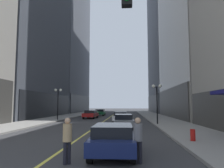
# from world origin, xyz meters

# --- Properties ---
(ground_plane) EXTENTS (200.00, 200.00, 0.00)m
(ground_plane) POSITION_xyz_m (0.00, 35.00, 0.00)
(ground_plane) COLOR #38383A
(sidewalk_left) EXTENTS (4.50, 78.00, 0.15)m
(sidewalk_left) POSITION_xyz_m (-8.25, 35.00, 0.07)
(sidewalk_left) COLOR gray
(sidewalk_left) RESTS_ON ground
(sidewalk_right) EXTENTS (4.50, 78.00, 0.15)m
(sidewalk_right) POSITION_xyz_m (8.25, 35.00, 0.07)
(sidewalk_right) COLOR gray
(sidewalk_right) RESTS_ON ground
(lane_centre_stripe) EXTENTS (0.16, 70.00, 0.01)m
(lane_centre_stripe) POSITION_xyz_m (0.00, 35.00, 0.00)
(lane_centre_stripe) COLOR #E5D64C
(lane_centre_stripe) RESTS_ON ground
(building_left_mid) EXTENTS (11.61, 24.00, 34.83)m
(building_left_mid) POSITION_xyz_m (-16.20, 34.50, 17.34)
(building_left_mid) COLOR #4C515B
(building_left_mid) RESTS_ON ground
(building_left_far) EXTENTS (13.12, 26.00, 67.11)m
(building_left_far) POSITION_xyz_m (-16.97, 60.00, 33.47)
(building_left_far) COLOR slate
(building_left_far) RESTS_ON ground
(building_right_far) EXTENTS (11.98, 26.00, 59.51)m
(building_right_far) POSITION_xyz_m (16.40, 60.00, 29.66)
(building_right_far) COLOR #4C515B
(building_right_far) RESTS_ON ground
(car_navy) EXTENTS (1.91, 4.35, 1.32)m
(car_navy) POSITION_xyz_m (2.55, 6.64, 0.72)
(car_navy) COLOR #141E4C
(car_navy) RESTS_ON ground
(car_grey) EXTENTS (1.95, 4.69, 1.32)m
(car_grey) POSITION_xyz_m (2.79, 17.57, 0.72)
(car_grey) COLOR slate
(car_grey) RESTS_ON ground
(car_white) EXTENTS (1.94, 4.20, 1.32)m
(car_white) POSITION_xyz_m (2.31, 24.54, 0.72)
(car_white) COLOR silver
(car_white) RESTS_ON ground
(car_red) EXTENTS (2.02, 4.73, 1.32)m
(car_red) POSITION_xyz_m (-2.88, 32.30, 0.72)
(car_red) COLOR #B21919
(car_red) RESTS_ON ground
(car_green) EXTENTS (1.91, 4.36, 1.32)m
(car_green) POSITION_xyz_m (-2.51, 41.60, 0.72)
(car_green) COLOR #196038
(car_green) RESTS_ON ground
(pedestrian_in_grey_suit) EXTENTS (0.46, 0.46, 1.71)m
(pedestrian_in_grey_suit) POSITION_xyz_m (3.58, 5.27, 0.99)
(pedestrian_in_grey_suit) COLOR black
(pedestrian_in_grey_suit) RESTS_ON ground
(pedestrian_in_tan_trench) EXTENTS (0.48, 0.48, 1.70)m
(pedestrian_in_tan_trench) POSITION_xyz_m (0.95, 4.98, 0.99)
(pedestrian_in_tan_trench) COLOR black
(pedestrian_in_tan_trench) RESTS_ON ground
(traffic_light_near_right) EXTENTS (3.43, 0.35, 5.65)m
(traffic_light_near_right) POSITION_xyz_m (5.35, 2.35, 3.74)
(traffic_light_near_right) COLOR black
(traffic_light_near_right) RESTS_ON ground
(street_lamp_left_far) EXTENTS (1.06, 0.36, 4.43)m
(street_lamp_left_far) POSITION_xyz_m (-6.40, 26.08, 3.26)
(street_lamp_left_far) COLOR black
(street_lamp_left_far) RESTS_ON ground
(street_lamp_right_mid) EXTENTS (1.06, 0.36, 4.43)m
(street_lamp_right_mid) POSITION_xyz_m (6.40, 20.78, 3.26)
(street_lamp_right_mid) COLOR black
(street_lamp_right_mid) RESTS_ON ground
(fire_hydrant_right) EXTENTS (0.28, 0.28, 0.80)m
(fire_hydrant_right) POSITION_xyz_m (6.90, 9.74, 0.40)
(fire_hydrant_right) COLOR red
(fire_hydrant_right) RESTS_ON ground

